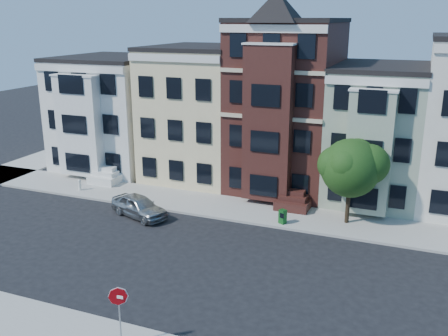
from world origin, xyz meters
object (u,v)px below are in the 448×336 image
at_px(fire_hydrant, 80,186).
at_px(parked_car, 139,206).
at_px(stop_sign, 120,312).
at_px(newspaper_box, 283,217).
at_px(street_tree, 350,172).

bearing_deg(fire_hydrant, parked_car, -21.01).
relative_size(parked_car, stop_sign, 1.50).
xyz_separation_m(parked_car, fire_hydrant, (-6.53, 2.51, -0.23)).
xyz_separation_m(newspaper_box, stop_sign, (-2.64, -13.86, 0.96)).
bearing_deg(parked_car, stop_sign, -132.24).
height_order(parked_car, fire_hydrant, parked_car).
height_order(street_tree, fire_hydrant, street_tree).
bearing_deg(fire_hydrant, stop_sign, -48.20).
relative_size(street_tree, newspaper_box, 7.38).
distance_m(street_tree, fire_hydrant, 19.40).
bearing_deg(newspaper_box, fire_hydrant, -156.94).
relative_size(newspaper_box, stop_sign, 0.32).
xyz_separation_m(street_tree, parked_car, (-12.61, -3.61, -2.70)).
bearing_deg(newspaper_box, parked_car, -142.48).
distance_m(parked_car, fire_hydrant, 7.00).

